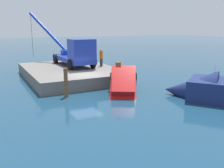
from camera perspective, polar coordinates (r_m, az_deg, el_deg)
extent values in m
plane|color=navy|center=(22.07, -6.06, -0.49)|extent=(200.00, 200.00, 0.00)
cube|color=slate|center=(25.69, -9.38, 2.48)|extent=(11.54, 8.34, 1.03)
cube|color=navy|center=(26.92, -8.80, 5.65)|extent=(7.03, 2.49, 0.45)
cube|color=#1F39AF|center=(24.46, -6.86, 7.79)|extent=(2.00, 2.28, 1.93)
cylinder|color=black|center=(25.14, -4.36, 4.74)|extent=(1.01, 0.32, 1.00)
cylinder|color=black|center=(24.28, -9.39, 4.31)|extent=(1.01, 0.32, 1.00)
cylinder|color=black|center=(29.62, -8.28, 5.88)|extent=(1.01, 0.32, 1.00)
cylinder|color=black|center=(28.90, -12.63, 5.53)|extent=(1.01, 0.32, 1.00)
cylinder|color=#1938A5|center=(30.85, -14.33, 11.44)|extent=(5.56, 3.10, 4.54)
cube|color=#1938A5|center=(28.83, -10.27, 7.02)|extent=(1.00, 1.00, 0.50)
cylinder|color=#4C4C19|center=(33.14, -17.63, 10.43)|extent=(0.04, 0.04, 5.28)
cylinder|color=#333333|center=(26.34, -2.44, 4.91)|extent=(0.28, 0.28, 0.79)
cylinder|color=orange|center=(26.24, -2.45, 6.63)|extent=(0.34, 0.34, 0.79)
sphere|color=tan|center=(26.19, -2.46, 7.74)|extent=(0.23, 0.23, 0.23)
cube|color=red|center=(19.06, 2.54, -0.99)|extent=(4.21, 3.54, 3.06)
cube|color=red|center=(18.76, 2.56, 0.61)|extent=(2.74, 2.55, 1.82)
cylinder|color=black|center=(18.45, 5.44, -5.23)|extent=(0.88, 0.64, 0.90)
cylinder|color=black|center=(18.46, -0.48, -5.16)|extent=(0.88, 0.64, 0.90)
cylinder|color=black|center=(20.28, 5.28, 1.64)|extent=(0.88, 0.64, 0.90)
cylinder|color=black|center=(20.30, -0.08, 1.71)|extent=(0.88, 0.64, 0.90)
cone|color=navy|center=(19.50, 17.11, -1.71)|extent=(5.02, 4.95, 3.41)
cylinder|color=silver|center=(19.00, 22.16, 2.45)|extent=(0.06, 0.06, 1.00)
cylinder|color=brown|center=(18.72, -10.36, 0.31)|extent=(0.29, 0.29, 2.15)
cylinder|color=brown|center=(20.20, 1.40, 1.70)|extent=(0.44, 0.44, 2.32)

